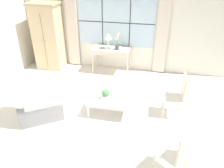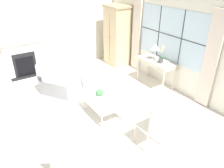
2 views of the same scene
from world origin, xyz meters
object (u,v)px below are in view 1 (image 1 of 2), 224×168
object	(u,v)px
coffee_table	(111,101)
pillar_candle	(115,95)
potted_orchid	(117,44)
potted_plant_small	(106,94)
table_lamp	(108,37)
armoire	(48,36)
armchair_upholstered	(38,105)
accent_chair_wooden	(177,151)
side_chair_wooden	(178,94)
console_table	(111,51)

from	to	relation	value
coffee_table	pillar_candle	distance (m)	0.17
potted_orchid	potted_plant_small	xyz separation A→B (m)	(0.13, -2.10, -0.48)
table_lamp	coffee_table	size ratio (longest dim) A/B	0.46
armoire	armchair_upholstered	bearing A→B (deg)	-70.97
accent_chair_wooden	pillar_candle	distance (m)	2.10
potted_plant_small	coffee_table	bearing A→B (deg)	-6.60
coffee_table	potted_orchid	bearing A→B (deg)	96.79
armchair_upholstered	side_chair_wooden	size ratio (longest dim) A/B	1.19
console_table	accent_chair_wooden	bearing A→B (deg)	-62.93
coffee_table	console_table	bearing A→B (deg)	101.76
armoire	pillar_candle	bearing A→B (deg)	-37.85
armoire	potted_plant_small	bearing A→B (deg)	-41.43
accent_chair_wooden	coffee_table	world-z (taller)	accent_chair_wooden
potted_orchid	armoire	bearing A→B (deg)	179.80
console_table	potted_plant_small	bearing A→B (deg)	-81.29
armoire	table_lamp	bearing A→B (deg)	0.55
accent_chair_wooden	pillar_candle	world-z (taller)	accent_chair_wooden
table_lamp	potted_orchid	distance (m)	0.34
armoire	accent_chair_wooden	world-z (taller)	armoire
side_chair_wooden	coffee_table	bearing A→B (deg)	-170.43
armoire	side_chair_wooden	distance (m)	4.46
table_lamp	armchair_upholstered	world-z (taller)	table_lamp
armchair_upholstered	side_chair_wooden	bearing A→B (deg)	12.42
armoire	coffee_table	bearing A→B (deg)	-40.22
accent_chair_wooden	armchair_upholstered	bearing A→B (deg)	160.95
pillar_candle	potted_orchid	bearing A→B (deg)	99.24
table_lamp	potted_orchid	xyz separation A→B (m)	(0.29, -0.03, -0.18)
side_chair_wooden	console_table	bearing A→B (deg)	135.74
accent_chair_wooden	potted_orchid	bearing A→B (deg)	114.82
console_table	potted_plant_small	distance (m)	2.18
potted_orchid	armchair_upholstered	distance (m)	2.98
side_chair_wooden	potted_plant_small	world-z (taller)	side_chair_wooden
armoire	console_table	xyz separation A→B (m)	(2.06, 0.04, -0.34)
side_chair_wooden	table_lamp	bearing A→B (deg)	137.29
table_lamp	side_chair_wooden	size ratio (longest dim) A/B	0.46
potted_orchid	accent_chair_wooden	distance (m)	3.99
console_table	table_lamp	size ratio (longest dim) A/B	2.48
side_chair_wooden	accent_chair_wooden	distance (m)	1.75
potted_plant_small	pillar_candle	world-z (taller)	potted_plant_small
table_lamp	armchair_upholstered	bearing A→B (deg)	-112.89
table_lamp	potted_plant_small	distance (m)	2.27
coffee_table	potted_plant_small	size ratio (longest dim) A/B	4.16
armoire	side_chair_wooden	xyz separation A→B (m)	(4.02, -1.87, -0.47)
table_lamp	coffee_table	bearing A→B (deg)	-75.87
table_lamp	armoire	bearing A→B (deg)	-179.45
armoire	potted_orchid	world-z (taller)	armoire
side_chair_wooden	armchair_upholstered	bearing A→B (deg)	-167.58
console_table	armchair_upholstered	bearing A→B (deg)	-114.42
pillar_candle	potted_plant_small	bearing A→B (deg)	-152.44
side_chair_wooden	potted_orchid	bearing A→B (deg)	133.36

